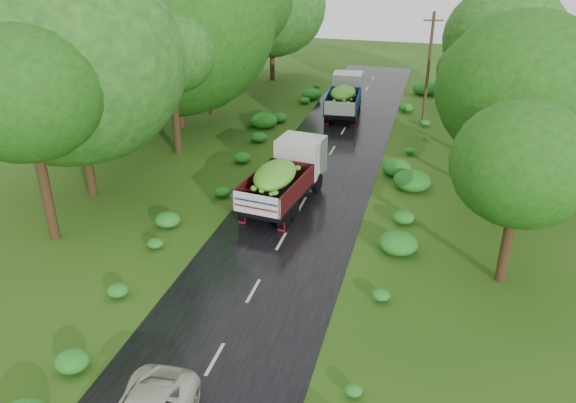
% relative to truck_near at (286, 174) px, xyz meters
% --- Properties ---
extents(ground, '(120.00, 120.00, 0.00)m').
position_rel_truck_near_xyz_m(ground, '(0.85, -12.03, -1.59)').
color(ground, '#1C410E').
rests_on(ground, ground).
extents(road, '(6.50, 80.00, 0.02)m').
position_rel_truck_near_xyz_m(road, '(0.85, -7.03, -1.58)').
color(road, black).
rests_on(road, ground).
extents(road_lines, '(0.12, 69.60, 0.00)m').
position_rel_truck_near_xyz_m(road_lines, '(0.85, -6.03, -1.57)').
color(road_lines, '#BFB78C').
rests_on(road_lines, road).
extents(truck_near, '(3.17, 6.93, 2.81)m').
position_rel_truck_near_xyz_m(truck_near, '(0.00, 0.00, 0.00)').
color(truck_near, black).
rests_on(truck_near, ground).
extents(truck_far, '(2.71, 6.58, 2.70)m').
position_rel_truck_near_xyz_m(truck_far, '(0.19, 15.95, -0.06)').
color(truck_far, black).
rests_on(truck_far, ground).
extents(utility_pole, '(1.34, 0.39, 7.75)m').
position_rel_truck_near_xyz_m(utility_pole, '(6.10, 15.52, 2.40)').
color(utility_pole, '#382616').
rests_on(utility_pole, ground).
extents(trees_left, '(7.14, 35.14, 9.91)m').
position_rel_truck_near_xyz_m(trees_left, '(-9.65, 10.13, 5.38)').
color(trees_left, black).
rests_on(trees_left, ground).
extents(trees_right, '(5.95, 31.12, 7.77)m').
position_rel_truck_near_xyz_m(trees_right, '(10.43, 10.59, 3.84)').
color(trees_right, black).
rests_on(trees_right, ground).
extents(shrubs, '(11.90, 44.00, 0.70)m').
position_rel_truck_near_xyz_m(shrubs, '(0.85, 1.97, -1.24)').
color(shrubs, '#196B1B').
rests_on(shrubs, ground).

